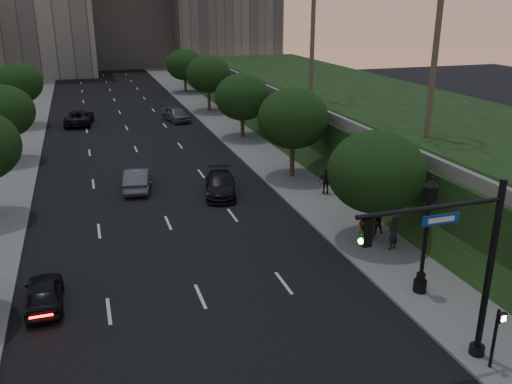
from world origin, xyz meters
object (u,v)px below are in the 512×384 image
object	(u,v)px
street_lamp	(425,241)
sedan_near_right	(220,185)
sedan_far_right	(176,114)
pedestrian_a	(393,233)
sedan_mid_left	(137,179)
traffic_signal_mast	(464,274)
pedestrian_c	(326,181)
pedestrian_b	(377,220)
sedan_far_left	(79,117)
sedan_near_left	(44,293)

from	to	relation	value
street_lamp	sedan_near_right	xyz separation A→B (m)	(-5.26, 15.78, -1.91)
sedan_far_right	pedestrian_a	bearing A→B (deg)	-94.58
sedan_near_right	pedestrian_a	xyz separation A→B (m)	(6.41, -11.53, 0.35)
sedan_mid_left	pedestrian_a	distance (m)	18.57
sedan_near_right	pedestrian_a	size ratio (longest dim) A/B	2.71
traffic_signal_mast	pedestrian_c	xyz separation A→B (m)	(3.28, 18.01, -2.63)
sedan_far_right	pedestrian_c	bearing A→B (deg)	-91.21
sedan_far_right	pedestrian_b	bearing A→B (deg)	-93.66
sedan_far_right	pedestrian_b	distance (m)	34.77
traffic_signal_mast	pedestrian_c	size ratio (longest dim) A/B	3.94
traffic_signal_mast	pedestrian_b	bearing A→B (deg)	74.01
traffic_signal_mast	pedestrian_a	size ratio (longest dim) A/B	3.82
sedan_far_left	sedan_mid_left	bearing A→B (deg)	106.36
sedan_near_left	sedan_near_right	size ratio (longest dim) A/B	0.78
sedan_mid_left	sedan_far_left	world-z (taller)	sedan_far_left
traffic_signal_mast	pedestrian_c	distance (m)	18.49
pedestrian_b	pedestrian_c	world-z (taller)	pedestrian_c
pedestrian_b	pedestrian_c	distance (m)	7.00
sedan_mid_left	pedestrian_b	size ratio (longest dim) A/B	3.03
pedestrian_a	sedan_far_right	bearing A→B (deg)	-103.37
pedestrian_b	pedestrian_c	xyz separation A→B (m)	(0.12, 7.00, 0.12)
sedan_far_right	traffic_signal_mast	bearing A→B (deg)	-99.74
traffic_signal_mast	street_lamp	xyz separation A→B (m)	(1.74, 4.64, -1.04)
sedan_near_left	street_lamp	bearing A→B (deg)	165.39
sedan_far_right	sedan_far_left	bearing A→B (deg)	159.73
traffic_signal_mast	sedan_near_left	size ratio (longest dim) A/B	1.82
sedan_mid_left	pedestrian_b	xyz separation A→B (m)	(11.94, -12.31, 0.15)
sedan_far_left	pedestrian_a	distance (m)	40.85
pedestrian_b	traffic_signal_mast	bearing A→B (deg)	89.30
traffic_signal_mast	sedan_near_left	distance (m)	17.09
sedan_near_right	pedestrian_c	bearing A→B (deg)	-6.57
traffic_signal_mast	pedestrian_b	size ratio (longest dim) A/B	4.53
sedan_near_right	street_lamp	bearing A→B (deg)	-58.66
street_lamp	sedan_near_left	bearing A→B (deg)	165.65
street_lamp	sedan_near_right	size ratio (longest dim) A/B	1.13
traffic_signal_mast	sedan_far_right	size ratio (longest dim) A/B	1.49
sedan_mid_left	street_lamp	bearing A→B (deg)	129.39
pedestrian_b	sedan_near_right	bearing A→B (deg)	-39.33
street_lamp	pedestrian_c	xyz separation A→B (m)	(1.54, 13.37, -1.60)
sedan_far_left	pedestrian_c	distance (m)	32.75
pedestrian_c	pedestrian_a	bearing A→B (deg)	100.24
pedestrian_a	pedestrian_b	bearing A→B (deg)	-118.34
traffic_signal_mast	sedan_near_right	world-z (taller)	traffic_signal_mast
street_lamp	sedan_far_left	distance (m)	44.47
sedan_near_right	pedestrian_b	bearing A→B (deg)	-41.71
sedan_near_right	pedestrian_a	world-z (taller)	pedestrian_a
sedan_near_left	traffic_signal_mast	bearing A→B (deg)	148.37
sedan_near_left	sedan_far_left	size ratio (longest dim) A/B	0.67
sedan_near_left	sedan_mid_left	world-z (taller)	sedan_mid_left
pedestrian_c	traffic_signal_mast	bearing A→B (deg)	92.35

